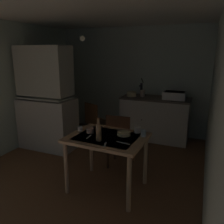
# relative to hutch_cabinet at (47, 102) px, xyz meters

# --- Properties ---
(ground_plane) EXTENTS (5.19, 5.19, 0.00)m
(ground_plane) POSITION_rel_hutch_cabinet_xyz_m (1.16, -0.53, -0.91)
(ground_plane) COLOR brown
(wall_back) EXTENTS (3.52, 0.10, 2.37)m
(wall_back) POSITION_rel_hutch_cabinet_xyz_m (1.16, 1.62, 0.27)
(wall_back) COLOR #B6C6B9
(wall_back) RESTS_ON ground
(wall_right) EXTENTS (0.10, 4.29, 2.37)m
(wall_right) POSITION_rel_hutch_cabinet_xyz_m (2.92, -0.53, 0.27)
(wall_right) COLOR #B8C6BA
(wall_right) RESTS_ON ground
(ceiling_slab) EXTENTS (3.52, 4.29, 0.10)m
(ceiling_slab) POSITION_rel_hutch_cabinet_xyz_m (1.16, -0.53, 1.51)
(ceiling_slab) COLOR silver
(hutch_cabinet) EXTENTS (1.07, 0.55, 1.94)m
(hutch_cabinet) POSITION_rel_hutch_cabinet_xyz_m (0.00, 0.00, 0.00)
(hutch_cabinet) COLOR beige
(hutch_cabinet) RESTS_ON ground
(counter_cabinet) EXTENTS (1.42, 0.64, 0.91)m
(counter_cabinet) POSITION_rel_hutch_cabinet_xyz_m (1.82, 1.25, -0.46)
(counter_cabinet) COLOR beige
(counter_cabinet) RESTS_ON ground
(sink_basin) EXTENTS (0.44, 0.34, 0.15)m
(sink_basin) POSITION_rel_hutch_cabinet_xyz_m (2.20, 1.25, 0.07)
(sink_basin) COLOR white
(sink_basin) RESTS_ON counter_cabinet
(hand_pump) EXTENTS (0.05, 0.27, 0.39)m
(hand_pump) POSITION_rel_hutch_cabinet_xyz_m (1.49, 1.30, 0.16)
(hand_pump) COLOR #232328
(hand_pump) RESTS_ON counter_cabinet
(mixing_bowl_counter) EXTENTS (0.20, 0.20, 0.10)m
(mixing_bowl_counter) POSITION_rel_hutch_cabinet_xyz_m (1.30, 1.20, 0.04)
(mixing_bowl_counter) COLOR beige
(mixing_bowl_counter) RESTS_ON counter_cabinet
(stoneware_crock) EXTENTS (0.10, 0.10, 0.14)m
(stoneware_crock) POSITION_rel_hutch_cabinet_xyz_m (1.53, 1.26, 0.06)
(stoneware_crock) COLOR beige
(stoneware_crock) RESTS_ON counter_cabinet
(dining_table) EXTENTS (1.03, 0.81, 0.76)m
(dining_table) POSITION_rel_hutch_cabinet_xyz_m (1.63, -0.85, -0.26)
(dining_table) COLOR tan
(dining_table) RESTS_ON ground
(chair_far_side) EXTENTS (0.42, 0.42, 0.90)m
(chair_far_side) POSITION_rel_hutch_cabinet_xyz_m (1.58, -0.24, -0.43)
(chair_far_side) COLOR #4A301C
(chair_far_side) RESTS_ON ground
(chair_by_counter) EXTENTS (0.53, 0.53, 0.85)m
(chair_by_counter) POSITION_rel_hutch_cabinet_xyz_m (0.76, 0.56, -0.45)
(chair_by_counter) COLOR #4C3117
(chair_by_counter) RESTS_ON ground
(serving_bowl_wide) EXTENTS (0.18, 0.18, 0.04)m
(serving_bowl_wide) POSITION_rel_hutch_cabinet_xyz_m (1.81, -0.73, -0.13)
(serving_bowl_wide) COLOR beige
(serving_bowl_wide) RESTS_ON dining_table
(soup_bowl_small) EXTENTS (0.11, 0.11, 0.06)m
(soup_bowl_small) POSITION_rel_hutch_cabinet_xyz_m (1.35, -0.81, -0.12)
(soup_bowl_small) COLOR tan
(soup_bowl_small) RESTS_ON dining_table
(teacup_mint) EXTENTS (0.07, 0.07, 0.09)m
(teacup_mint) POSITION_rel_hutch_cabinet_xyz_m (2.07, -0.68, -0.10)
(teacup_mint) COLOR #9EB2C6
(teacup_mint) RESTS_ON dining_table
(teacup_cream) EXTENTS (0.07, 0.07, 0.06)m
(teacup_cream) POSITION_rel_hutch_cabinet_xyz_m (1.19, -0.79, -0.12)
(teacup_cream) COLOR white
(teacup_cream) RESTS_ON dining_table
(mug_dark) EXTENTS (0.09, 0.09, 0.09)m
(mug_dark) POSITION_rel_hutch_cabinet_xyz_m (1.95, -0.56, -0.10)
(mug_dark) COLOR white
(mug_dark) RESTS_ON dining_table
(glass_bottle) EXTENTS (0.07, 0.07, 0.29)m
(glass_bottle) POSITION_rel_hutch_cabinet_xyz_m (1.59, -1.02, -0.03)
(glass_bottle) COLOR olive
(glass_bottle) RESTS_ON dining_table
(table_knife) EXTENTS (0.18, 0.04, 0.00)m
(table_knife) POSITION_rel_hutch_cabinet_xyz_m (1.90, -0.99, -0.15)
(table_knife) COLOR silver
(table_knife) RESTS_ON dining_table
(teaspoon_near_bowl) EXTENTS (0.03, 0.12, 0.00)m
(teaspoon_near_bowl) POSITION_rel_hutch_cabinet_xyz_m (1.41, -0.96, -0.15)
(teaspoon_near_bowl) COLOR beige
(teaspoon_near_bowl) RESTS_ON dining_table
(teaspoon_by_cup) EXTENTS (0.05, 0.14, 0.00)m
(teaspoon_by_cup) POSITION_rel_hutch_cabinet_xyz_m (1.71, -1.11, -0.15)
(teaspoon_by_cup) COLOR beige
(teaspoon_by_cup) RESTS_ON dining_table
(pendant_bulb) EXTENTS (0.08, 0.08, 0.08)m
(pendant_bulb) POSITION_rel_hutch_cabinet_xyz_m (0.97, -0.26, 1.12)
(pendant_bulb) COLOR #F9EFCC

